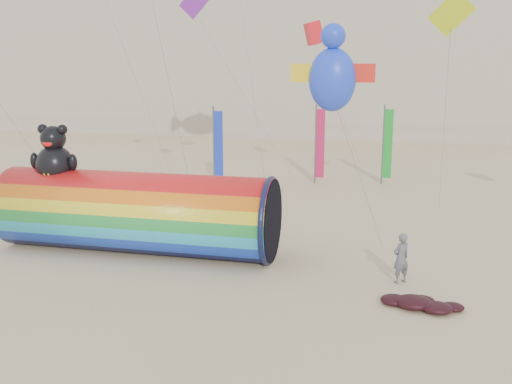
% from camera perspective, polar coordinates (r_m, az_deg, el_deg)
% --- Properties ---
extents(ground, '(160.00, 160.00, 0.00)m').
position_cam_1_polar(ground, '(23.41, -2.06, -6.46)').
color(ground, '#CCB58C').
rests_on(ground, ground).
extents(hotel_building, '(60.40, 15.40, 20.60)m').
position_cam_1_polar(hotel_building, '(69.69, -1.53, 14.69)').
color(hotel_building, '#B7AD99').
rests_on(hotel_building, ground).
extents(windsock_assembly, '(11.54, 3.52, 5.32)m').
position_cam_1_polar(windsock_assembly, '(24.09, -11.86, -1.80)').
color(windsock_assembly, red).
rests_on(windsock_assembly, ground).
extents(kite_handler, '(0.80, 0.77, 1.84)m').
position_cam_1_polar(kite_handler, '(21.02, 14.29, -6.43)').
color(kite_handler, '#5A5A61').
rests_on(kite_handler, ground).
extents(fabric_bundle, '(2.62, 1.35, 0.41)m').
position_cam_1_polar(fabric_bundle, '(19.29, 16.09, -10.65)').
color(fabric_bundle, '#360912').
rests_on(fabric_bundle, ground).
extents(festival_banners, '(10.90, 4.14, 5.20)m').
position_cam_1_polar(festival_banners, '(36.85, 5.31, 4.69)').
color(festival_banners, '#59595E').
rests_on(festival_banners, ground).
extents(beachgoers, '(69.23, 49.79, 1.85)m').
position_cam_1_polar(beachgoers, '(13.90, 21.15, -17.32)').
color(beachgoers, '#33333F').
rests_on(beachgoers, ground).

